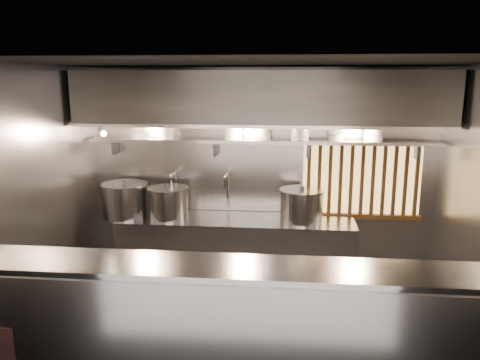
% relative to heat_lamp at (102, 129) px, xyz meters
% --- Properties ---
extents(floor, '(4.50, 4.50, 0.00)m').
position_rel_heat_lamp_xyz_m(floor, '(1.90, -0.85, -2.07)').
color(floor, black).
rests_on(floor, ground).
extents(ceiling, '(4.50, 4.50, 0.00)m').
position_rel_heat_lamp_xyz_m(ceiling, '(1.90, -0.85, 0.73)').
color(ceiling, black).
rests_on(ceiling, wall_back).
extents(wall_back, '(4.50, 0.00, 4.50)m').
position_rel_heat_lamp_xyz_m(wall_back, '(1.90, 0.65, -0.67)').
color(wall_back, gray).
rests_on(wall_back, floor).
extents(wall_left, '(0.00, 3.00, 3.00)m').
position_rel_heat_lamp_xyz_m(wall_left, '(-0.35, -0.85, -0.67)').
color(wall_left, gray).
rests_on(wall_left, floor).
extents(serving_counter, '(4.50, 0.56, 1.13)m').
position_rel_heat_lamp_xyz_m(serving_counter, '(1.90, -1.81, -1.50)').
color(serving_counter, '#9A9A9F').
rests_on(serving_counter, floor).
extents(cooking_bench, '(3.00, 0.70, 0.90)m').
position_rel_heat_lamp_xyz_m(cooking_bench, '(1.60, 0.28, -1.62)').
color(cooking_bench, '#9A9A9F').
rests_on(cooking_bench, floor).
extents(bowl_shelf, '(4.40, 0.34, 0.04)m').
position_rel_heat_lamp_xyz_m(bowl_shelf, '(1.90, 0.47, -0.19)').
color(bowl_shelf, '#9A9A9F').
rests_on(bowl_shelf, wall_back).
extents(exhaust_hood, '(4.40, 0.81, 0.65)m').
position_rel_heat_lamp_xyz_m(exhaust_hood, '(1.90, 0.25, 0.36)').
color(exhaust_hood, '#2D2D30').
rests_on(exhaust_hood, ceiling).
extents(wood_screen, '(1.56, 0.09, 1.04)m').
position_rel_heat_lamp_xyz_m(wood_screen, '(3.20, 0.60, -0.69)').
color(wood_screen, '#F9C170').
rests_on(wood_screen, wall_back).
extents(faucet_left, '(0.04, 0.30, 0.50)m').
position_rel_heat_lamp_xyz_m(faucet_left, '(0.75, 0.52, -0.76)').
color(faucet_left, silver).
rests_on(faucet_left, wall_back).
extents(faucet_right, '(0.04, 0.30, 0.50)m').
position_rel_heat_lamp_xyz_m(faucet_right, '(1.45, 0.52, -0.76)').
color(faucet_right, silver).
rests_on(faucet_right, wall_back).
extents(heat_lamp, '(0.25, 0.35, 0.20)m').
position_rel_heat_lamp_xyz_m(heat_lamp, '(0.00, 0.00, 0.00)').
color(heat_lamp, '#9A9A9F').
rests_on(heat_lamp, exhaust_hood).
extents(pendant_bulb, '(0.09, 0.09, 0.19)m').
position_rel_heat_lamp_xyz_m(pendant_bulb, '(1.80, 0.35, -0.11)').
color(pendant_bulb, '#2D2D30').
rests_on(pendant_bulb, exhaust_hood).
extents(stock_pot_left, '(0.73, 0.73, 0.48)m').
position_rel_heat_lamp_xyz_m(stock_pot_left, '(0.16, 0.25, -0.95)').
color(stock_pot_left, '#9A9A9F').
rests_on(stock_pot_left, cooking_bench).
extents(stock_pot_mid, '(0.57, 0.57, 0.44)m').
position_rel_heat_lamp_xyz_m(stock_pot_mid, '(0.73, 0.23, -0.96)').
color(stock_pot_mid, '#9A9A9F').
rests_on(stock_pot_mid, cooking_bench).
extents(stock_pot_right, '(0.58, 0.58, 0.45)m').
position_rel_heat_lamp_xyz_m(stock_pot_right, '(2.42, 0.25, -0.96)').
color(stock_pot_right, '#9A9A9F').
rests_on(stock_pot_right, cooking_bench).
extents(red_placard, '(0.28, 0.07, 0.39)m').
position_rel_heat_lamp_xyz_m(red_placard, '(-0.10, -2.07, -1.66)').
color(red_placard, '#B0121F').
rests_on(red_placard, serving_counter).
extents(bowl_stack_0, '(0.20, 0.20, 0.17)m').
position_rel_heat_lamp_xyz_m(bowl_stack_0, '(0.66, 0.47, -0.08)').
color(bowl_stack_0, white).
rests_on(bowl_stack_0, bowl_shelf).
extents(bowl_stack_1, '(0.24, 0.24, 0.17)m').
position_rel_heat_lamp_xyz_m(bowl_stack_1, '(1.55, 0.47, -0.08)').
color(bowl_stack_1, white).
rests_on(bowl_stack_1, bowl_shelf).
extents(bowl_stack_2, '(0.21, 0.21, 0.17)m').
position_rel_heat_lamp_xyz_m(bowl_stack_2, '(1.93, 0.47, -0.08)').
color(bowl_stack_2, white).
rests_on(bowl_stack_2, bowl_shelf).
extents(bowl_stack_3, '(0.24, 0.24, 0.17)m').
position_rel_heat_lamp_xyz_m(bowl_stack_3, '(2.38, 0.47, -0.08)').
color(bowl_stack_3, white).
rests_on(bowl_stack_3, bowl_shelf).
extents(bowl_stack_4, '(0.21, 0.21, 0.09)m').
position_rel_heat_lamp_xyz_m(bowl_stack_4, '(2.84, 0.47, -0.12)').
color(bowl_stack_4, white).
rests_on(bowl_stack_4, bowl_shelf).
extents(bowl_stack_5, '(0.24, 0.24, 0.17)m').
position_rel_heat_lamp_xyz_m(bowl_stack_5, '(3.29, 0.47, -0.08)').
color(bowl_stack_5, white).
rests_on(bowl_stack_5, bowl_shelf).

